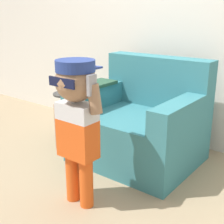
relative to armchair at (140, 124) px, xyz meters
The scene contains 5 objects.
ground_plane 0.37m from the armchair, 140.90° to the right, with size 10.00×10.00×0.00m, color #998466.
wall_back 1.15m from the armchair, 100.42° to the left, with size 10.00×0.05×2.60m.
armchair is the anchor object (origin of this frame).
person_child 0.95m from the armchair, 86.38° to the right, with size 0.43×0.32×1.04m.
side_table 0.85m from the armchair, behind, with size 0.28×0.28×0.53m.
Camera 1 is at (1.57, -2.21, 1.33)m, focal length 50.00 mm.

